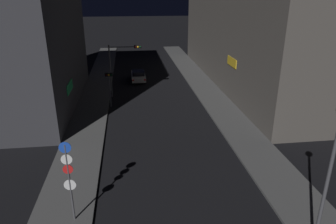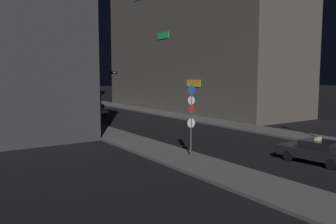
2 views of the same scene
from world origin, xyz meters
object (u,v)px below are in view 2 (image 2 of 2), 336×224
traffic_light_overhead (99,85)px  sign_pole_left (191,115)px  taxi (317,151)px  far_car (96,109)px  traffic_light_left_kerb (101,100)px

traffic_light_overhead → sign_pole_left: (-2.44, -20.67, -1.32)m
taxi → far_car: taxi is taller
far_car → traffic_light_left_kerb: 10.31m
traffic_light_left_kerb → sign_pole_left: sign_pole_left is taller
taxi → traffic_light_overhead: (-3.21, 25.91, 3.44)m
taxi → traffic_light_left_kerb: traffic_light_left_kerb is taller
taxi → traffic_light_overhead: size_ratio=0.78×
taxi → sign_pole_left: size_ratio=1.01×
traffic_light_overhead → taxi: bearing=-82.9°
sign_pole_left → traffic_light_overhead: bearing=83.3°
far_car → traffic_light_overhead: size_ratio=0.76×
traffic_light_overhead → sign_pole_left: size_ratio=1.30×
far_car → traffic_light_overhead: 7.43m
far_car → sign_pole_left: (-4.45, -26.94, 2.12)m
sign_pole_left → traffic_light_left_kerb: bearing=86.1°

